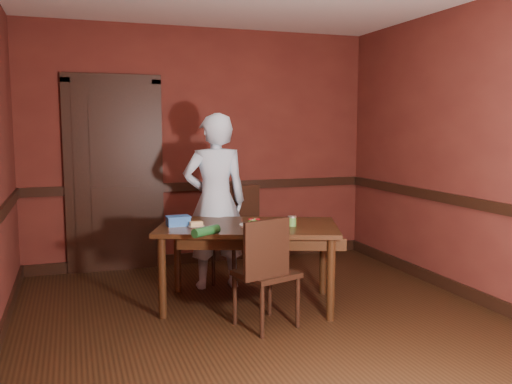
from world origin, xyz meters
TOP-DOWN VIEW (x-y plane):
  - floor at (0.00, 0.00)m, footprint 4.00×4.50m
  - wall_back at (0.00, 2.25)m, footprint 4.00×0.02m
  - wall_front at (0.00, -2.25)m, footprint 4.00×0.02m
  - wall_right at (2.00, 0.00)m, footprint 0.02×4.50m
  - dado_back at (0.00, 2.23)m, footprint 4.00×0.03m
  - dado_right at (1.99, 0.00)m, footprint 0.03×4.50m
  - baseboard_back at (0.00, 2.23)m, footprint 4.00×0.03m
  - baseboard_right at (1.99, 0.00)m, footprint 0.03×4.50m
  - door at (-1.00, 2.22)m, footprint 1.05×0.07m
  - dining_table at (0.01, 0.60)m, footprint 1.76×1.37m
  - chair_far at (0.11, 1.13)m, footprint 0.56×0.56m
  - chair_near at (-0.01, 0.06)m, footprint 0.53×0.53m
  - person at (-0.12, 1.23)m, footprint 0.66×0.46m
  - sandwich_plate at (0.04, 0.52)m, footprint 0.26×0.26m
  - sauce_jar at (0.36, 0.42)m, footprint 0.08×0.08m
  - cheese_saucer at (-0.44, 0.66)m, footprint 0.14×0.14m
  - food_tub at (-0.58, 0.76)m, footprint 0.21×0.15m
  - wrapped_veg at (-0.45, 0.26)m, footprint 0.26×0.20m

SIDE VIEW (x-z plane):
  - floor at x=0.00m, z-range -0.01..0.01m
  - baseboard_back at x=0.00m, z-range 0.00..0.12m
  - baseboard_right at x=1.99m, z-range 0.00..0.12m
  - dining_table at x=0.01m, z-range 0.00..0.73m
  - chair_near at x=-0.01m, z-range 0.00..0.90m
  - chair_far at x=0.11m, z-range 0.00..0.99m
  - cheese_saucer at x=-0.44m, z-range 0.72..0.77m
  - sandwich_plate at x=0.04m, z-range 0.71..0.78m
  - wrapped_veg at x=-0.45m, z-range 0.73..0.80m
  - food_tub at x=-0.58m, z-range 0.73..0.81m
  - sauce_jar at x=0.36m, z-range 0.73..0.82m
  - person at x=-0.12m, z-range 0.00..1.72m
  - dado_back at x=0.00m, z-range 0.85..0.95m
  - dado_right at x=1.99m, z-range 0.85..0.95m
  - door at x=-1.00m, z-range -0.01..2.19m
  - wall_back at x=0.00m, z-range 0.00..2.70m
  - wall_front at x=0.00m, z-range 0.00..2.70m
  - wall_right at x=2.00m, z-range 0.00..2.70m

